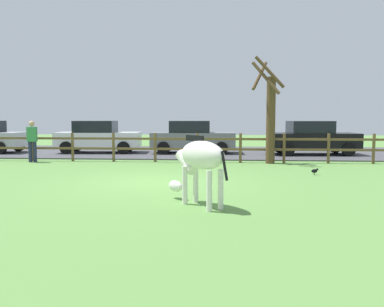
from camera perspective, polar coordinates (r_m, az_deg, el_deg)
name	(u,v)px	position (r m, az deg, el deg)	size (l,w,h in m)	color
ground_plane	(155,182)	(10.96, -5.40, -4.11)	(60.00, 60.00, 0.00)	#5B8C42
parking_asphalt	(186,152)	(20.12, -0.92, 0.21)	(28.00, 7.40, 0.05)	#47474C
paddock_fence	(155,145)	(15.92, -5.32, 1.16)	(20.45, 0.11, 1.15)	brown
bare_tree	(270,114)	(15.53, 11.12, 5.58)	(1.22, 1.56, 4.04)	#513A23
zebra	(200,160)	(7.88, 1.10, -0.93)	(1.42, 1.58, 1.41)	white
crow_on_grass	(315,171)	(12.84, 17.20, -2.39)	(0.21, 0.10, 0.20)	black
parked_car_black	(312,138)	(19.27, 16.84, 2.21)	(4.11, 2.11, 1.56)	black
parked_car_grey	(192,137)	(19.22, 0.04, 2.43)	(4.05, 1.99, 1.56)	slate
parked_car_white	(98,136)	(20.03, -13.32, 2.40)	(4.11, 2.12, 1.56)	white
visitor_near_fence	(32,139)	(16.94, -21.97, 1.90)	(0.40, 0.29, 1.64)	#232847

